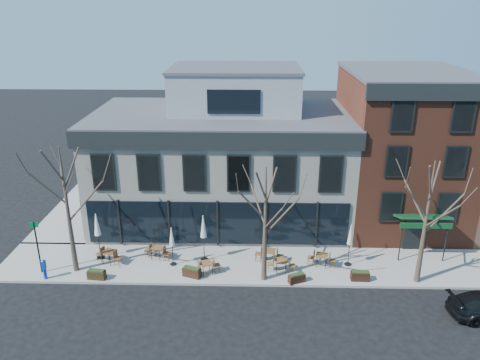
{
  "coord_description": "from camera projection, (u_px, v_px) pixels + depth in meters",
  "views": [
    {
      "loc": [
        2.19,
        -27.76,
        15.58
      ],
      "look_at": [
        1.43,
        2.0,
        4.17
      ],
      "focal_mm": 35.0,
      "sensor_mm": 36.0,
      "label": 1
    }
  ],
  "objects": [
    {
      "name": "cafe_set_5",
      "position": [
        322.0,
        259.0,
        29.0
      ],
      "size": [
        1.83,
        0.96,
        0.94
      ],
      "color": "brown",
      "rests_on": "sidewalk_front"
    },
    {
      "name": "cafe_set_0",
      "position": [
        109.0,
        255.0,
        29.34
      ],
      "size": [
        1.87,
        1.17,
        0.97
      ],
      "color": "brown",
      "rests_on": "sidewalk_front"
    },
    {
      "name": "umbrella_0",
      "position": [
        97.0,
        227.0,
        29.29
      ],
      "size": [
        0.5,
        0.5,
        3.11
      ],
      "color": "black",
      "rests_on": "sidewalk_front"
    },
    {
      "name": "sidewalk_front",
      "position": [
        267.0,
        264.0,
        29.42
      ],
      "size": [
        33.5,
        4.7,
        0.15
      ],
      "primitive_type": "cube",
      "color": "gray",
      "rests_on": "ground"
    },
    {
      "name": "corner_building",
      "position": [
        223.0,
        158.0,
        34.58
      ],
      "size": [
        18.39,
        10.39,
        11.1
      ],
      "color": "silver",
      "rests_on": "ground"
    },
    {
      "name": "cafe_set_4",
      "position": [
        281.0,
        264.0,
        28.4
      ],
      "size": [
        1.73,
        0.73,
        0.9
      ],
      "color": "brown",
      "rests_on": "sidewalk_front"
    },
    {
      "name": "planter_2",
      "position": [
        297.0,
        278.0,
        27.35
      ],
      "size": [
        1.07,
        0.74,
        0.56
      ],
      "color": "#321910",
      "rests_on": "sidewalk_front"
    },
    {
      "name": "planter_1",
      "position": [
        192.0,
        272.0,
        27.91
      ],
      "size": [
        1.18,
        0.8,
        0.61
      ],
      "color": "black",
      "rests_on": "sidewalk_front"
    },
    {
      "name": "call_box",
      "position": [
        44.0,
        268.0,
        27.55
      ],
      "size": [
        0.26,
        0.26,
        1.32
      ],
      "color": "#0C37A8",
      "rests_on": "sidewalk_front"
    },
    {
      "name": "tree_corner",
      "position": [
        68.0,
        209.0,
        27.23
      ],
      "size": [
        3.93,
        3.98,
        7.92
      ],
      "color": "#382B21",
      "rests_on": "sidewalk_front"
    },
    {
      "name": "red_brick_building",
      "position": [
        400.0,
        148.0,
        33.86
      ],
      "size": [
        8.2,
        11.78,
        11.18
      ],
      "color": "brown",
      "rests_on": "ground"
    },
    {
      "name": "planter_3",
      "position": [
        360.0,
        276.0,
        27.54
      ],
      "size": [
        1.08,
        0.46,
        0.6
      ],
      "color": "black",
      "rests_on": "sidewalk_front"
    },
    {
      "name": "cafe_set_2",
      "position": [
        206.0,
        267.0,
        28.13
      ],
      "size": [
        1.79,
        1.1,
        0.93
      ],
      "color": "brown",
      "rests_on": "sidewalk_front"
    },
    {
      "name": "umbrella_2",
      "position": [
        203.0,
        229.0,
        29.03
      ],
      "size": [
        0.5,
        0.5,
        3.12
      ],
      "color": "black",
      "rests_on": "sidewalk_front"
    },
    {
      "name": "umbrella_1",
      "position": [
        172.0,
        238.0,
        28.64
      ],
      "size": [
        0.42,
        0.42,
        2.59
      ],
      "color": "black",
      "rests_on": "sidewalk_front"
    },
    {
      "name": "umbrella_4",
      "position": [
        350.0,
        237.0,
        28.56
      ],
      "size": [
        0.45,
        0.45,
        2.8
      ],
      "color": "black",
      "rests_on": "sidewalk_front"
    },
    {
      "name": "ground",
      "position": [
        218.0,
        248.0,
        31.54
      ],
      "size": [
        120.0,
        120.0,
        0.0
      ],
      "primitive_type": "plane",
      "color": "black",
      "rests_on": "ground"
    },
    {
      "name": "cafe_set_3",
      "position": [
        269.0,
        255.0,
        29.43
      ],
      "size": [
        1.9,
        0.87,
        0.98
      ],
      "color": "brown",
      "rests_on": "sidewalk_front"
    },
    {
      "name": "planter_0",
      "position": [
        97.0,
        274.0,
        27.69
      ],
      "size": [
        1.1,
        0.54,
        0.59
      ],
      "color": "#312310",
      "rests_on": "sidewalk_front"
    },
    {
      "name": "sign_pole",
      "position": [
        37.0,
        244.0,
        27.77
      ],
      "size": [
        0.5,
        0.1,
        3.4
      ],
      "color": "black",
      "rests_on": "sidewalk_front"
    },
    {
      "name": "cafe_set_1",
      "position": [
        158.0,
        252.0,
        29.81
      ],
      "size": [
        1.86,
        0.96,
        0.95
      ],
      "color": "brown",
      "rests_on": "sidewalk_front"
    },
    {
      "name": "tree_mid",
      "position": [
        265.0,
        224.0,
        26.46
      ],
      "size": [
        3.5,
        3.55,
        7.04
      ],
      "color": "#382B21",
      "rests_on": "sidewalk_front"
    },
    {
      "name": "tree_right",
      "position": [
        426.0,
        222.0,
        26.17
      ],
      "size": [
        3.72,
        3.77,
        7.48
      ],
      "color": "#382B21",
      "rests_on": "sidewalk_front"
    },
    {
      "name": "sidewalk_side",
      "position": [
        83.0,
        208.0,
        37.38
      ],
      "size": [
        4.5,
        12.0,
        0.15
      ],
      "primitive_type": "cube",
      "color": "gray",
      "rests_on": "ground"
    }
  ]
}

